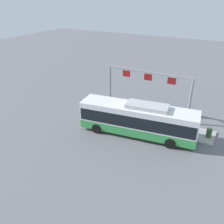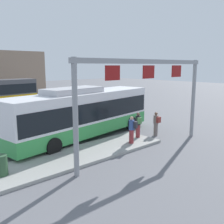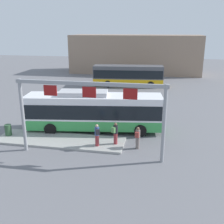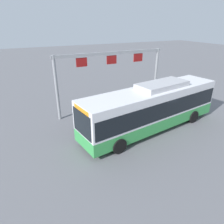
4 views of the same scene
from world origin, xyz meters
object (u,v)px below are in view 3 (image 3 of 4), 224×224
bus_background_left (128,74)px  person_waiting_mid (97,135)px  person_waiting_near (115,133)px  bus_main (94,110)px  trash_bin (8,130)px  person_boarding (138,137)px

bus_background_left → person_waiting_mid: bus_background_left is taller
bus_background_left → person_waiting_mid: (0.68, -22.32, -0.73)m
person_waiting_near → bus_main: bearing=69.9°
person_waiting_mid → trash_bin: person_waiting_mid is taller
bus_main → trash_bin: 7.08m
bus_background_left → person_boarding: 22.21m
bus_background_left → person_waiting_near: 21.81m
bus_main → bus_background_left: bus_main is taller
bus_main → person_boarding: bearing=-45.1°
person_boarding → person_waiting_mid: size_ratio=1.00×
person_waiting_near → person_waiting_mid: same height
person_waiting_mid → trash_bin: 7.57m
person_waiting_near → trash_bin: person_waiting_near is taller
bus_main → person_waiting_mid: size_ratio=6.95×
person_waiting_near → trash_bin: size_ratio=1.86×
bus_main → person_waiting_mid: 3.68m
bus_background_left → person_waiting_near: (1.92, -21.72, -0.73)m
bus_main → person_waiting_near: bus_main is taller
person_boarding → trash_bin: size_ratio=1.86×
bus_background_left → person_waiting_mid: size_ratio=6.32×
person_waiting_mid → trash_bin: bearing=61.2°
bus_background_left → person_boarding: bearing=-86.3°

